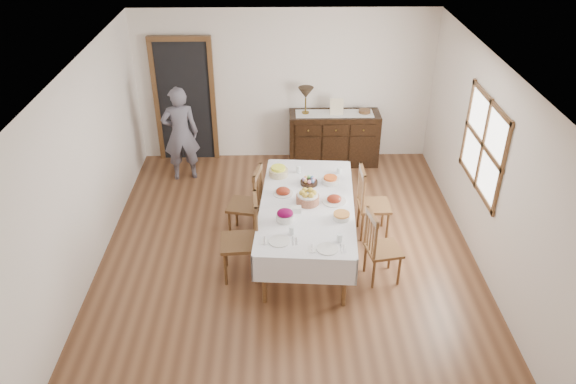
{
  "coord_description": "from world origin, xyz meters",
  "views": [
    {
      "loc": [
        -0.11,
        -6.05,
        4.62
      ],
      "look_at": [
        0.0,
        0.1,
        0.95
      ],
      "focal_mm": 35.0,
      "sensor_mm": 36.0,
      "label": 1
    }
  ],
  "objects_px": {
    "person": "(180,131)",
    "dining_table": "(307,209)",
    "chair_right_near": "(380,246)",
    "table_lamp": "(306,94)",
    "sideboard": "(334,138)",
    "chair_right_far": "(371,202)",
    "chair_left_near": "(244,238)",
    "chair_left_far": "(248,202)"
  },
  "relations": [
    {
      "from": "person",
      "to": "table_lamp",
      "type": "xyz_separation_m",
      "value": [
        2.03,
        0.51,
        0.42
      ]
    },
    {
      "from": "sideboard",
      "to": "dining_table",
      "type": "bearing_deg",
      "value": -102.56
    },
    {
      "from": "chair_right_near",
      "to": "chair_left_near",
      "type": "bearing_deg",
      "value": 75.69
    },
    {
      "from": "chair_left_near",
      "to": "chair_right_far",
      "type": "relative_size",
      "value": 1.08
    },
    {
      "from": "chair_left_far",
      "to": "person",
      "type": "bearing_deg",
      "value": -133.54
    },
    {
      "from": "dining_table",
      "to": "sideboard",
      "type": "xyz_separation_m",
      "value": [
        0.59,
        2.65,
        -0.25
      ]
    },
    {
      "from": "dining_table",
      "to": "chair_left_near",
      "type": "height_order",
      "value": "chair_left_near"
    },
    {
      "from": "dining_table",
      "to": "chair_left_far",
      "type": "xyz_separation_m",
      "value": [
        -0.79,
        0.47,
        -0.18
      ]
    },
    {
      "from": "dining_table",
      "to": "chair_right_far",
      "type": "relative_size",
      "value": 2.34
    },
    {
      "from": "dining_table",
      "to": "table_lamp",
      "type": "relative_size",
      "value": 5.29
    },
    {
      "from": "chair_right_near",
      "to": "sideboard",
      "type": "relative_size",
      "value": 0.64
    },
    {
      "from": "dining_table",
      "to": "table_lamp",
      "type": "height_order",
      "value": "table_lamp"
    },
    {
      "from": "chair_left_near",
      "to": "chair_right_near",
      "type": "height_order",
      "value": "chair_left_near"
    },
    {
      "from": "person",
      "to": "dining_table",
      "type": "bearing_deg",
      "value": 121.04
    },
    {
      "from": "chair_left_far",
      "to": "person",
      "type": "height_order",
      "value": "person"
    },
    {
      "from": "chair_right_near",
      "to": "sideboard",
      "type": "xyz_separation_m",
      "value": [
        -0.29,
        3.19,
        -0.04
      ]
    },
    {
      "from": "chair_left_near",
      "to": "person",
      "type": "xyz_separation_m",
      "value": [
        -1.14,
        2.57,
        0.28
      ]
    },
    {
      "from": "chair_left_far",
      "to": "chair_right_far",
      "type": "relative_size",
      "value": 1.01
    },
    {
      "from": "dining_table",
      "to": "chair_right_far",
      "type": "distance_m",
      "value": 1.03
    },
    {
      "from": "dining_table",
      "to": "chair_left_near",
      "type": "xyz_separation_m",
      "value": [
        -0.8,
        -0.42,
        -0.14
      ]
    },
    {
      "from": "chair_right_near",
      "to": "chair_right_far",
      "type": "relative_size",
      "value": 0.95
    },
    {
      "from": "chair_left_near",
      "to": "chair_right_near",
      "type": "bearing_deg",
      "value": 81.94
    },
    {
      "from": "chair_left_near",
      "to": "sideboard",
      "type": "bearing_deg",
      "value": 151.63
    },
    {
      "from": "chair_left_far",
      "to": "chair_right_far",
      "type": "distance_m",
      "value": 1.69
    },
    {
      "from": "chair_left_far",
      "to": "sideboard",
      "type": "distance_m",
      "value": 2.58
    },
    {
      "from": "dining_table",
      "to": "sideboard",
      "type": "relative_size",
      "value": 1.59
    },
    {
      "from": "dining_table",
      "to": "table_lamp",
      "type": "xyz_separation_m",
      "value": [
        0.1,
        2.66,
        0.56
      ]
    },
    {
      "from": "sideboard",
      "to": "chair_right_near",
      "type": "bearing_deg",
      "value": -84.87
    },
    {
      "from": "person",
      "to": "chair_left_near",
      "type": "bearing_deg",
      "value": 102.9
    },
    {
      "from": "person",
      "to": "sideboard",
      "type": "bearing_deg",
      "value": -179.76
    },
    {
      "from": "dining_table",
      "to": "chair_left_far",
      "type": "relative_size",
      "value": 2.31
    },
    {
      "from": "chair_left_near",
      "to": "sideboard",
      "type": "distance_m",
      "value": 3.38
    },
    {
      "from": "chair_right_far",
      "to": "table_lamp",
      "type": "height_order",
      "value": "table_lamp"
    },
    {
      "from": "chair_right_near",
      "to": "person",
      "type": "distance_m",
      "value": 3.91
    },
    {
      "from": "chair_left_near",
      "to": "table_lamp",
      "type": "height_order",
      "value": "table_lamp"
    },
    {
      "from": "chair_right_far",
      "to": "sideboard",
      "type": "xyz_separation_m",
      "value": [
        -0.31,
        2.2,
        -0.07
      ]
    },
    {
      "from": "chair_left_far",
      "to": "table_lamp",
      "type": "relative_size",
      "value": 2.29
    },
    {
      "from": "sideboard",
      "to": "table_lamp",
      "type": "height_order",
      "value": "table_lamp"
    },
    {
      "from": "sideboard",
      "to": "table_lamp",
      "type": "relative_size",
      "value": 3.33
    },
    {
      "from": "chair_left_far",
      "to": "person",
      "type": "distance_m",
      "value": 2.06
    },
    {
      "from": "chair_right_near",
      "to": "chair_right_far",
      "type": "height_order",
      "value": "chair_right_far"
    },
    {
      "from": "chair_right_near",
      "to": "table_lamp",
      "type": "xyz_separation_m",
      "value": [
        -0.78,
        3.2,
        0.77
      ]
    }
  ]
}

